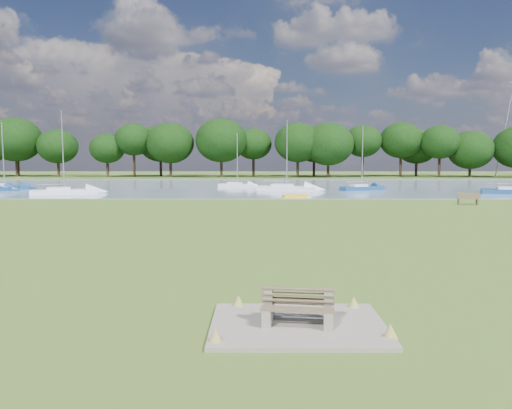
{
  "coord_description": "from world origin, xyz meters",
  "views": [
    {
      "loc": [
        -0.97,
        -25.76,
        4.13
      ],
      "look_at": [
        -1.06,
        -2.0,
        1.82
      ],
      "focal_mm": 35.0,
      "sensor_mm": 36.0,
      "label": 1
    }
  ],
  "objects_px": {
    "bench_pair": "(298,308)",
    "sailboat_5": "(63,190)",
    "sailboat_8": "(237,184)",
    "sailboat_7": "(361,187)",
    "sailboat_0": "(286,187)",
    "sailboat_1": "(4,186)",
    "riverbank_bench": "(468,199)",
    "kayak": "(295,196)"
  },
  "relations": [
    {
      "from": "sailboat_1",
      "to": "riverbank_bench",
      "type": "bearing_deg",
      "value": -42.91
    },
    {
      "from": "riverbank_bench",
      "to": "sailboat_1",
      "type": "distance_m",
      "value": 52.19
    },
    {
      "from": "bench_pair",
      "to": "riverbank_bench",
      "type": "bearing_deg",
      "value": 68.23
    },
    {
      "from": "bench_pair",
      "to": "sailboat_5",
      "type": "relative_size",
      "value": 0.21
    },
    {
      "from": "sailboat_5",
      "to": "sailboat_8",
      "type": "height_order",
      "value": "sailboat_5"
    },
    {
      "from": "sailboat_5",
      "to": "sailboat_7",
      "type": "xyz_separation_m",
      "value": [
        33.42,
        5.97,
        -0.01
      ]
    },
    {
      "from": "sailboat_0",
      "to": "sailboat_8",
      "type": "distance_m",
      "value": 8.59
    },
    {
      "from": "sailboat_0",
      "to": "sailboat_1",
      "type": "relative_size",
      "value": 1.02
    },
    {
      "from": "bench_pair",
      "to": "kayak",
      "type": "relative_size",
      "value": 0.72
    },
    {
      "from": "bench_pair",
      "to": "sailboat_1",
      "type": "height_order",
      "value": "sailboat_1"
    },
    {
      "from": "sailboat_0",
      "to": "bench_pair",
      "type": "bearing_deg",
      "value": -76.14
    },
    {
      "from": "sailboat_0",
      "to": "sailboat_7",
      "type": "bearing_deg",
      "value": 18.55
    },
    {
      "from": "sailboat_7",
      "to": "sailboat_0",
      "type": "bearing_deg",
      "value": 158.11
    },
    {
      "from": "riverbank_bench",
      "to": "sailboat_0",
      "type": "height_order",
      "value": "sailboat_0"
    },
    {
      "from": "sailboat_5",
      "to": "sailboat_0",
      "type": "bearing_deg",
      "value": -5.85
    },
    {
      "from": "sailboat_1",
      "to": "sailboat_7",
      "type": "relative_size",
      "value": 1.08
    },
    {
      "from": "bench_pair",
      "to": "sailboat_8",
      "type": "bearing_deg",
      "value": 101.22
    },
    {
      "from": "riverbank_bench",
      "to": "sailboat_5",
      "type": "bearing_deg",
      "value": 172.64
    },
    {
      "from": "sailboat_1",
      "to": "bench_pair",
      "type": "bearing_deg",
      "value": -79.22
    },
    {
      "from": "bench_pair",
      "to": "kayak",
      "type": "xyz_separation_m",
      "value": [
        2.78,
        38.0,
        -0.3
      ]
    },
    {
      "from": "riverbank_bench",
      "to": "kayak",
      "type": "relative_size",
      "value": 0.69
    },
    {
      "from": "bench_pair",
      "to": "sailboat_5",
      "type": "height_order",
      "value": "sailboat_5"
    },
    {
      "from": "sailboat_1",
      "to": "sailboat_7",
      "type": "distance_m",
      "value": 43.39
    },
    {
      "from": "riverbank_bench",
      "to": "kayak",
      "type": "bearing_deg",
      "value": 161.15
    },
    {
      "from": "sailboat_0",
      "to": "sailboat_8",
      "type": "xyz_separation_m",
      "value": [
        -6.11,
        6.04,
        -0.04
      ]
    },
    {
      "from": "sailboat_8",
      "to": "kayak",
      "type": "bearing_deg",
      "value": -46.57
    },
    {
      "from": "kayak",
      "to": "sailboat_5",
      "type": "distance_m",
      "value": 25.08
    },
    {
      "from": "riverbank_bench",
      "to": "sailboat_0",
      "type": "distance_m",
      "value": 22.4
    },
    {
      "from": "sailboat_5",
      "to": "sailboat_8",
      "type": "xyz_separation_m",
      "value": [
        18.28,
        11.72,
        -0.04
      ]
    },
    {
      "from": "riverbank_bench",
      "to": "kayak",
      "type": "distance_m",
      "value": 16.01
    },
    {
      "from": "sailboat_1",
      "to": "sailboat_7",
      "type": "bearing_deg",
      "value": -23.67
    },
    {
      "from": "sailboat_0",
      "to": "sailboat_5",
      "type": "relative_size",
      "value": 0.93
    },
    {
      "from": "sailboat_7",
      "to": "sailboat_8",
      "type": "relative_size",
      "value": 1.07
    },
    {
      "from": "bench_pair",
      "to": "sailboat_5",
      "type": "bearing_deg",
      "value": 124.95
    },
    {
      "from": "kayak",
      "to": "sailboat_7",
      "type": "xyz_separation_m",
      "value": [
        8.64,
        9.87,
        0.31
      ]
    },
    {
      "from": "bench_pair",
      "to": "sailboat_8",
      "type": "xyz_separation_m",
      "value": [
        -3.73,
        53.62,
        -0.02
      ]
    },
    {
      "from": "bench_pair",
      "to": "riverbank_bench",
      "type": "height_order",
      "value": "riverbank_bench"
    },
    {
      "from": "riverbank_bench",
      "to": "sailboat_8",
      "type": "relative_size",
      "value": 0.25
    },
    {
      "from": "kayak",
      "to": "bench_pair",
      "type": "bearing_deg",
      "value": -114.39
    },
    {
      "from": "kayak",
      "to": "sailboat_8",
      "type": "bearing_deg",
      "value": 92.38
    },
    {
      "from": "sailboat_7",
      "to": "bench_pair",
      "type": "bearing_deg",
      "value": -127.12
    },
    {
      "from": "riverbank_bench",
      "to": "sailboat_8",
      "type": "distance_m",
      "value": 30.97
    }
  ]
}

